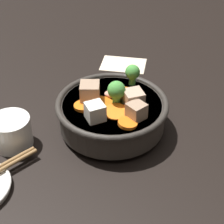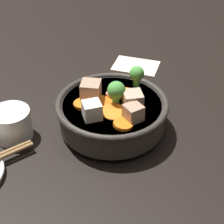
# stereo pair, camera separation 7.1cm
# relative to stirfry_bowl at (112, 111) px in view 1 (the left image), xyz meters

# --- Properties ---
(ground_plane) EXTENTS (3.00, 3.00, 0.00)m
(ground_plane) POSITION_rel_stirfry_bowl_xyz_m (0.00, -0.00, -0.04)
(ground_plane) COLOR black
(stirfry_bowl) EXTENTS (0.21, 0.21, 0.11)m
(stirfry_bowl) POSITION_rel_stirfry_bowl_xyz_m (0.00, 0.00, 0.00)
(stirfry_bowl) COLOR #38332D
(stirfry_bowl) RESTS_ON ground_plane
(tea_cup) EXTENTS (0.07, 0.07, 0.06)m
(tea_cup) POSITION_rel_stirfry_bowl_xyz_m (0.17, 0.09, -0.01)
(tea_cup) COLOR white
(tea_cup) RESTS_ON ground_plane
(napkin) EXTENTS (0.12, 0.09, 0.00)m
(napkin) POSITION_rel_stirfry_bowl_xyz_m (0.04, -0.25, -0.04)
(napkin) COLOR beige
(napkin) RESTS_ON ground_plane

